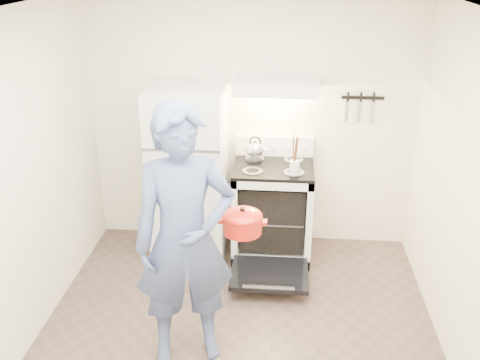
{
  "coord_description": "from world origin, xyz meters",
  "views": [
    {
      "loc": [
        0.32,
        -3.24,
        2.87
      ],
      "look_at": [
        -0.05,
        1.0,
        1.0
      ],
      "focal_mm": 40.0,
      "sensor_mm": 36.0,
      "label": 1
    }
  ],
  "objects_px": {
    "refrigerator": "(189,174)",
    "stove_body": "(272,212)",
    "tea_kettle": "(255,149)",
    "dutch_oven": "(242,224)",
    "person": "(185,240)"
  },
  "relations": [
    {
      "from": "refrigerator",
      "to": "stove_body",
      "type": "distance_m",
      "value": 0.9
    },
    {
      "from": "dutch_oven",
      "to": "refrigerator",
      "type": "bearing_deg",
      "value": 115.86
    },
    {
      "from": "stove_body",
      "to": "dutch_oven",
      "type": "xyz_separation_m",
      "value": [
        -0.19,
        -1.3,
        0.56
      ]
    },
    {
      "from": "dutch_oven",
      "to": "tea_kettle",
      "type": "bearing_deg",
      "value": 89.75
    },
    {
      "from": "tea_kettle",
      "to": "dutch_oven",
      "type": "bearing_deg",
      "value": -90.25
    },
    {
      "from": "person",
      "to": "dutch_oven",
      "type": "xyz_separation_m",
      "value": [
        0.39,
        0.21,
        0.04
      ]
    },
    {
      "from": "tea_kettle",
      "to": "person",
      "type": "xyz_separation_m",
      "value": [
        -0.39,
        -1.61,
        -0.1
      ]
    },
    {
      "from": "tea_kettle",
      "to": "refrigerator",
      "type": "bearing_deg",
      "value": -168.32
    },
    {
      "from": "stove_body",
      "to": "tea_kettle",
      "type": "distance_m",
      "value": 0.65
    },
    {
      "from": "refrigerator",
      "to": "person",
      "type": "bearing_deg",
      "value": -81.15
    },
    {
      "from": "tea_kettle",
      "to": "person",
      "type": "height_order",
      "value": "person"
    },
    {
      "from": "stove_body",
      "to": "dutch_oven",
      "type": "relative_size",
      "value": 2.57
    },
    {
      "from": "refrigerator",
      "to": "tea_kettle",
      "type": "relative_size",
      "value": 6.71
    },
    {
      "from": "stove_body",
      "to": "person",
      "type": "distance_m",
      "value": 1.7
    },
    {
      "from": "refrigerator",
      "to": "stove_body",
      "type": "relative_size",
      "value": 1.85
    }
  ]
}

